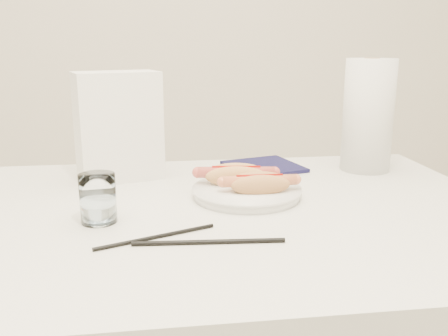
{
  "coord_description": "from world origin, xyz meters",
  "views": [
    {
      "loc": [
        -0.08,
        -0.9,
        1.06
      ],
      "look_at": [
        0.04,
        0.04,
        0.82
      ],
      "focal_mm": 39.44,
      "sensor_mm": 36.0,
      "label": 1
    }
  ],
  "objects": [
    {
      "name": "plate",
      "position": [
        0.09,
        0.06,
        0.76
      ],
      "size": [
        0.27,
        0.27,
        0.02
      ],
      "primitive_type": "cylinder",
      "rotation": [
        0.0,
        0.0,
        0.28
      ],
      "color": "white",
      "rests_on": "table"
    },
    {
      "name": "water_glass",
      "position": [
        -0.19,
        -0.04,
        0.79
      ],
      "size": [
        0.06,
        0.06,
        0.09
      ],
      "primitive_type": "cylinder",
      "color": "white",
      "rests_on": "table"
    },
    {
      "name": "hotdog_right",
      "position": [
        0.11,
        0.03,
        0.79
      ],
      "size": [
        0.15,
        0.06,
        0.04
      ],
      "rotation": [
        0.0,
        0.0,
        -0.01
      ],
      "color": "tan",
      "rests_on": "plate"
    },
    {
      "name": "napkin_box",
      "position": [
        -0.17,
        0.25,
        0.87
      ],
      "size": [
        0.21,
        0.15,
        0.25
      ],
      "primitive_type": "cube",
      "rotation": [
        0.0,
        0.0,
        0.3
      ],
      "color": "white",
      "rests_on": "table"
    },
    {
      "name": "chopstick_far",
      "position": [
        -0.01,
        -0.17,
        0.75
      ],
      "size": [
        0.24,
        0.03,
        0.01
      ],
      "primitive_type": "cylinder",
      "rotation": [
        0.0,
        1.57,
        -0.07
      ],
      "color": "black",
      "rests_on": "table"
    },
    {
      "name": "chopstick_near",
      "position": [
        -0.09,
        -0.14,
        0.75
      ],
      "size": [
        0.2,
        0.08,
        0.01
      ],
      "primitive_type": "cylinder",
      "rotation": [
        0.0,
        1.57,
        0.38
      ],
      "color": "black",
      "rests_on": "table"
    },
    {
      "name": "hotdog_left",
      "position": [
        0.08,
        0.09,
        0.79
      ],
      "size": [
        0.16,
        0.08,
        0.04
      ],
      "rotation": [
        0.0,
        0.0,
        -0.12
      ],
      "color": "tan",
      "rests_on": "plate"
    },
    {
      "name": "paper_towel_roll",
      "position": [
        0.43,
        0.25,
        0.89
      ],
      "size": [
        0.14,
        0.14,
        0.27
      ],
      "primitive_type": "cylinder",
      "rotation": [
        0.0,
        0.0,
        -0.19
      ],
      "color": "silver",
      "rests_on": "table"
    },
    {
      "name": "navy_napkin",
      "position": [
        0.18,
        0.29,
        0.75
      ],
      "size": [
        0.21,
        0.21,
        0.01
      ],
      "primitive_type": "cube",
      "rotation": [
        0.0,
        0.0,
        0.28
      ],
      "color": "#121136",
      "rests_on": "table"
    },
    {
      "name": "table",
      "position": [
        0.0,
        0.0,
        0.69
      ],
      "size": [
        1.2,
        0.8,
        0.75
      ],
      "color": "white",
      "rests_on": "ground"
    }
  ]
}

